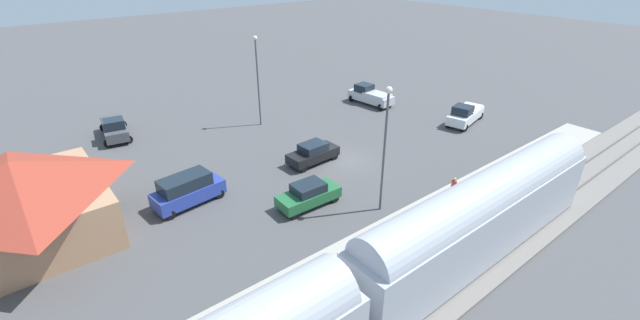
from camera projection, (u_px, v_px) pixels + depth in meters
ground_plane at (343, 160)px, 35.58m from camera, size 200.00×200.00×0.00m
railway_track at (493, 239)px, 25.78m from camera, size 4.80×70.00×0.30m
platform at (439, 210)px, 28.54m from camera, size 3.20×46.00×0.30m
passenger_train at (352, 295)px, 17.89m from camera, size 2.93×38.79×4.98m
station_building at (22, 200)px, 24.86m from camera, size 10.25×9.46×5.31m
pedestrian_on_platform at (453, 187)px, 29.12m from camera, size 0.36×0.36×1.71m
pickup_white at (465, 114)px, 42.66m from camera, size 3.13×5.70×2.14m
suv_blue at (187, 190)px, 29.03m from camera, size 2.47×5.08×2.22m
sedan_black at (313, 153)px, 34.88m from camera, size 2.06×4.58×1.74m
pickup_silver at (370, 95)px, 48.16m from camera, size 5.56×2.89×2.14m
sedan_green at (309, 194)px, 28.99m from camera, size 1.97×4.55×1.74m
pickup_charcoal at (114, 127)px, 39.47m from camera, size 5.64×3.14×2.14m
light_pole_near_platform at (385, 137)px, 26.49m from camera, size 0.44×0.44×8.75m
light_pole_lot_center at (257, 72)px, 40.41m from camera, size 0.44×0.44×8.89m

